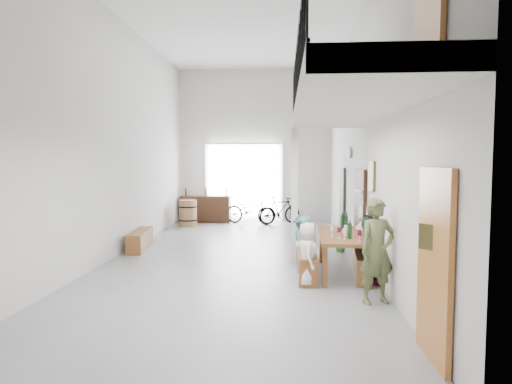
# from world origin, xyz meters

# --- Properties ---
(floor) EXTENTS (12.00, 12.00, 0.00)m
(floor) POSITION_xyz_m (0.00, 0.00, 0.00)
(floor) COLOR slate
(floor) RESTS_ON ground
(room_walls) EXTENTS (12.00, 12.00, 12.00)m
(room_walls) POSITION_xyz_m (0.00, 0.00, 3.55)
(room_walls) COLOR silver
(room_walls) RESTS_ON ground
(gateway_portal) EXTENTS (2.80, 0.08, 2.80)m
(gateway_portal) POSITION_xyz_m (-0.40, 5.94, 1.40)
(gateway_portal) COLOR white
(gateway_portal) RESTS_ON ground
(right_wall_decor) EXTENTS (0.07, 8.28, 5.07)m
(right_wall_decor) POSITION_xyz_m (2.70, -1.87, 1.74)
(right_wall_decor) COLOR #A56126
(right_wall_decor) RESTS_ON ground
(balcony) EXTENTS (1.52, 5.62, 4.00)m
(balcony) POSITION_xyz_m (1.98, -3.13, 2.96)
(balcony) COLOR silver
(balcony) RESTS_ON ground
(tasting_table) EXTENTS (0.99, 2.19, 0.79)m
(tasting_table) POSITION_xyz_m (2.20, -1.36, 0.71)
(tasting_table) COLOR brown
(tasting_table) RESTS_ON ground
(bench_inner) EXTENTS (0.34, 2.09, 0.48)m
(bench_inner) POSITION_xyz_m (1.51, -1.28, 0.24)
(bench_inner) COLOR brown
(bench_inner) RESTS_ON ground
(bench_wall) EXTENTS (0.48, 2.05, 0.47)m
(bench_wall) POSITION_xyz_m (2.57, -1.27, 0.23)
(bench_wall) COLOR brown
(bench_wall) RESTS_ON ground
(tableware) EXTENTS (0.49, 1.48, 0.35)m
(tableware) POSITION_xyz_m (2.23, -1.49, 0.93)
(tableware) COLOR black
(tableware) RESTS_ON tasting_table
(side_bench) EXTENTS (0.56, 1.65, 0.45)m
(side_bench) POSITION_xyz_m (-2.50, 0.76, 0.23)
(side_bench) COLOR brown
(side_bench) RESTS_ON ground
(oak_barrel) EXTENTS (0.61, 0.61, 0.89)m
(oak_barrel) POSITION_xyz_m (-2.15, 4.51, 0.45)
(oak_barrel) COLOR olive
(oak_barrel) RESTS_ON ground
(serving_counter) EXTENTS (1.79, 0.56, 0.94)m
(serving_counter) POSITION_xyz_m (-1.75, 5.65, 0.47)
(serving_counter) COLOR #372011
(serving_counter) RESTS_ON ground
(counter_bottles) EXTENTS (1.54, 0.10, 0.28)m
(counter_bottles) POSITION_xyz_m (-1.75, 5.69, 1.08)
(counter_bottles) COLOR black
(counter_bottles) RESTS_ON serving_counter
(guest_left_a) EXTENTS (0.37, 0.55, 1.12)m
(guest_left_a) POSITION_xyz_m (1.49, -2.17, 0.56)
(guest_left_a) COLOR white
(guest_left_a) RESTS_ON ground
(guest_left_b) EXTENTS (0.38, 0.46, 1.09)m
(guest_left_b) POSITION_xyz_m (1.51, -1.43, 0.54)
(guest_left_b) COLOR #24727A
(guest_left_b) RESTS_ON ground
(guest_left_c) EXTENTS (0.44, 0.55, 1.08)m
(guest_left_c) POSITION_xyz_m (1.51, -0.91, 0.54)
(guest_left_c) COLOR white
(guest_left_c) RESTS_ON ground
(guest_left_d) EXTENTS (0.59, 0.76, 1.04)m
(guest_left_d) POSITION_xyz_m (1.43, -0.45, 0.52)
(guest_left_d) COLOR #24727A
(guest_left_d) RESTS_ON ground
(guest_right_a) EXTENTS (0.43, 0.73, 1.17)m
(guest_right_a) POSITION_xyz_m (2.70, -1.95, 0.59)
(guest_right_a) COLOR #A61C34
(guest_right_a) RESTS_ON ground
(guest_right_b) EXTENTS (0.72, 1.14, 1.18)m
(guest_right_b) POSITION_xyz_m (2.71, -1.36, 0.59)
(guest_right_b) COLOR black
(guest_right_b) RESTS_ON ground
(guest_right_c) EXTENTS (0.61, 0.74, 1.29)m
(guest_right_c) POSITION_xyz_m (2.75, -0.70, 0.64)
(guest_right_c) COLOR white
(guest_right_c) RESTS_ON ground
(host_standing) EXTENTS (0.68, 0.56, 1.61)m
(host_standing) POSITION_xyz_m (2.50, -3.01, 0.81)
(host_standing) COLOR #4F5731
(host_standing) RESTS_ON ground
(potted_plant) EXTENTS (0.52, 0.49, 0.45)m
(potted_plant) POSITION_xyz_m (2.45, 0.73, 0.23)
(potted_plant) COLOR #21511B
(potted_plant) RESTS_ON ground
(bicycle_near) EXTENTS (1.96, 1.26, 0.97)m
(bicycle_near) POSITION_xyz_m (-0.11, 5.24, 0.49)
(bicycle_near) COLOR black
(bicycle_near) RESTS_ON ground
(bicycle_far) EXTENTS (1.61, 1.15, 0.95)m
(bicycle_far) POSITION_xyz_m (0.94, 5.30, 0.48)
(bicycle_far) COLOR black
(bicycle_far) RESTS_ON ground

